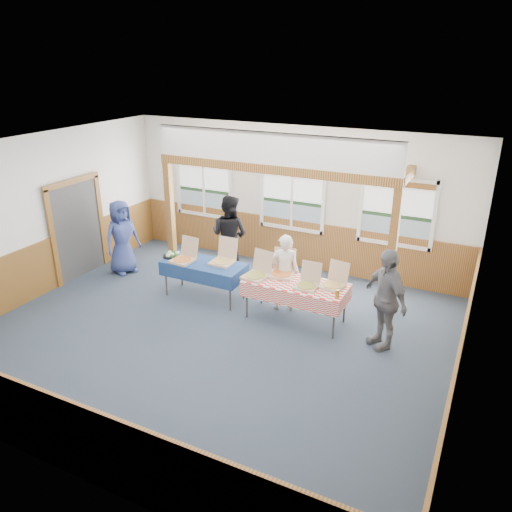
{
  "coord_description": "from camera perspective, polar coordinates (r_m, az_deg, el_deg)",
  "views": [
    {
      "loc": [
        4.06,
        -6.54,
        4.6
      ],
      "look_at": [
        0.32,
        1.0,
        1.17
      ],
      "focal_mm": 35.0,
      "sensor_mm": 36.0,
      "label": 1
    }
  ],
  "objects": [
    {
      "name": "pizza_box_b",
      "position": [
        9.85,
        -3.8,
        -0.42
      ],
      "size": [
        0.43,
        0.52,
        0.46
      ],
      "rotation": [
        0.0,
        0.0,
        0.01
      ],
      "color": "tan",
      "rests_on": "table_left"
    },
    {
      "name": "wall_right",
      "position": [
        7.2,
        23.43,
        -4.47
      ],
      "size": [
        0.0,
        8.0,
        8.0
      ],
      "primitive_type": "plane",
      "rotation": [
        1.57,
        0.0,
        -1.57
      ],
      "color": "silver",
      "rests_on": "floor"
    },
    {
      "name": "post_left",
      "position": [
        11.52,
        -9.77,
        4.67
      ],
      "size": [
        0.15,
        0.15,
        2.4
      ],
      "primitive_type": "cube",
      "color": "#5F2A15",
      "rests_on": "floor"
    },
    {
      "name": "wainscot_front",
      "position": [
        6.5,
        -21.61,
        -18.26
      ],
      "size": [
        7.98,
        0.05,
        1.1
      ],
      "primitive_type": "cube",
      "color": "brown",
      "rests_on": "floor"
    },
    {
      "name": "drink_glass",
      "position": [
        8.55,
        9.26,
        -4.3
      ],
      "size": [
        0.07,
        0.07,
        0.15
      ],
      "primitive_type": "cylinder",
      "color": "#946618",
      "rests_on": "table_right"
    },
    {
      "name": "floor",
      "position": [
        8.97,
        -4.73,
        -8.79
      ],
      "size": [
        8.0,
        8.0,
        0.0
      ],
      "primitive_type": "plane",
      "color": "#252C3D",
      "rests_on": "ground"
    },
    {
      "name": "wainscot_right",
      "position": [
        7.69,
        22.05,
        -11.46
      ],
      "size": [
        0.05,
        6.98,
        1.1
      ],
      "primitive_type": "cube",
      "color": "brown",
      "rests_on": "floor"
    },
    {
      "name": "wall_back",
      "position": [
        11.24,
        4.24,
        6.62
      ],
      "size": [
        8.0,
        0.0,
        8.0
      ],
      "primitive_type": "plane",
      "rotation": [
        1.57,
        0.0,
        0.0
      ],
      "color": "silver",
      "rests_on": "floor"
    },
    {
      "name": "man_blue",
      "position": [
        11.41,
        -15.07,
        2.1
      ],
      "size": [
        0.76,
        0.94,
        1.67
      ],
      "primitive_type": "imported",
      "rotation": [
        0.0,
        0.0,
        1.25
      ],
      "color": "navy",
      "rests_on": "floor"
    },
    {
      "name": "pizza_box_f",
      "position": [
        8.94,
        8.84,
        -3.12
      ],
      "size": [
        0.45,
        0.52,
        0.42
      ],
      "rotation": [
        0.0,
        0.0,
        -0.16
      ],
      "color": "tan",
      "rests_on": "table_right"
    },
    {
      "name": "veggie_tray",
      "position": [
        10.3,
        -9.55,
        0.13
      ],
      "size": [
        0.39,
        0.39,
        0.09
      ],
      "color": "black",
      "rests_on": "table_left"
    },
    {
      "name": "ceiling",
      "position": [
        7.82,
        -5.47,
        11.74
      ],
      "size": [
        8.0,
        8.0,
        0.0
      ],
      "primitive_type": "plane",
      "rotation": [
        3.14,
        0.0,
        0.0
      ],
      "color": "white",
      "rests_on": "wall_back"
    },
    {
      "name": "wall_left",
      "position": [
        10.8,
        -23.6,
        4.15
      ],
      "size": [
        0.0,
        8.0,
        8.0
      ],
      "primitive_type": "plane",
      "rotation": [
        1.57,
        0.0,
        1.57
      ],
      "color": "silver",
      "rests_on": "floor"
    },
    {
      "name": "pizza_box_a",
      "position": [
        10.02,
        -8.27,
        -0.22
      ],
      "size": [
        0.45,
        0.53,
        0.45
      ],
      "rotation": [
        0.0,
        0.0,
        -0.09
      ],
      "color": "tan",
      "rests_on": "table_left"
    },
    {
      "name": "post_right",
      "position": [
        9.6,
        15.29,
        0.59
      ],
      "size": [
        0.15,
        0.15,
        2.4
      ],
      "primitive_type": "cube",
      "color": "#5F2A15",
      "rests_on": "floor"
    },
    {
      "name": "window_mid",
      "position": [
        11.18,
        4.16,
        6.95
      ],
      "size": [
        1.56,
        0.1,
        1.46
      ],
      "color": "white",
      "rests_on": "wall_back"
    },
    {
      "name": "pizza_box_c",
      "position": [
        9.21,
        0.08,
        -2.05
      ],
      "size": [
        0.48,
        0.56,
        0.46
      ],
      "rotation": [
        0.0,
        0.0,
        -0.14
      ],
      "color": "tan",
      "rests_on": "table_right"
    },
    {
      "name": "wainscot_left",
      "position": [
        11.12,
        -22.7,
        -1.0
      ],
      "size": [
        0.05,
        6.98,
        1.1
      ],
      "primitive_type": "cube",
      "color": "brown",
      "rests_on": "floor"
    },
    {
      "name": "cross_beam",
      "position": [
        9.95,
        1.7,
        9.91
      ],
      "size": [
        5.15,
        0.18,
        0.18
      ],
      "primitive_type": "cube",
      "color": "#5F2A15",
      "rests_on": "post_left"
    },
    {
      "name": "table_left",
      "position": [
        9.95,
        -5.99,
        -1.09
      ],
      "size": [
        1.71,
        0.84,
        0.76
      ],
      "rotation": [
        0.0,
        0.0,
        0.06
      ],
      "color": "#383838",
      "rests_on": "floor"
    },
    {
      "name": "woman_black",
      "position": [
        10.97,
        -3.07,
        2.41
      ],
      "size": [
        0.91,
        0.73,
        1.8
      ],
      "primitive_type": "imported",
      "rotation": [
        0.0,
        0.0,
        3.09
      ],
      "color": "black",
      "rests_on": "floor"
    },
    {
      "name": "person_grey",
      "position": [
        8.47,
        14.54,
        -4.75
      ],
      "size": [
        1.04,
        1.0,
        1.74
      ],
      "primitive_type": "imported",
      "rotation": [
        0.0,
        0.0,
        -0.73
      ],
      "color": "slate",
      "rests_on": "floor"
    },
    {
      "name": "cased_opening",
      "position": [
        11.5,
        -19.73,
        2.84
      ],
      "size": [
        0.06,
        1.3,
        2.1
      ],
      "primitive_type": "cube",
      "color": "#383838",
      "rests_on": "wall_left"
    },
    {
      "name": "window_left",
      "position": [
        12.2,
        -5.96,
        8.19
      ],
      "size": [
        1.56,
        0.1,
        1.46
      ],
      "color": "white",
      "rests_on": "wall_back"
    },
    {
      "name": "table_right",
      "position": [
        9.07,
        4.57,
        -3.39
      ],
      "size": [
        1.98,
        1.15,
        0.76
      ],
      "rotation": [
        0.0,
        0.0,
        -0.18
      ],
      "color": "#383838",
      "rests_on": "floor"
    },
    {
      "name": "window_right",
      "position": [
        10.56,
        15.81,
        5.25
      ],
      "size": [
        1.56,
        0.1,
        1.46
      ],
      "color": "white",
      "rests_on": "wall_back"
    },
    {
      "name": "pizza_box_d",
      "position": [
        9.3,
        3.0,
        -1.82
      ],
      "size": [
        0.51,
        0.58,
        0.46
      ],
      "rotation": [
        0.0,
        0.0,
        0.19
      ],
      "color": "tan",
      "rests_on": "table_right"
    },
    {
      "name": "wainscot_back",
      "position": [
        11.54,
        4.04,
        1.56
      ],
      "size": [
        7.98,
        0.05,
        1.1
      ],
      "primitive_type": "cube",
      "color": "brown",
      "rests_on": "floor"
    },
    {
      "name": "woman_white",
      "position": [
        9.44,
        3.3,
        -1.89
      ],
      "size": [
        0.65,
        0.54,
        1.52
      ],
      "primitive_type": "imported",
      "rotation": [
        0.0,
        0.0,
        3.5
      ],
      "color": "silver",
      "rests_on": "floor"
    },
    {
      "name": "wall_front",
      "position": [
        5.89,
        -23.23,
        -10.5
      ],
      "size": [
        8.0,
        0.0,
        8.0
      ],
      "primitive_type": "plane",
      "rotation": [
        -1.57,
        0.0,
        0.0
      ],
      "color": "silver",
      "rests_on": "floor"
    },
    {
      "name": "pizza_box_e",
      "position": [
        8.87,
        5.9,
        -3.18
      ],
      "size": [
        0.38,
        0.47,
        0.41
      ],
      "rotation": [
        0.0,
        0.0,
        0.02
      ],
      "color": "tan",
      "rests_on": "table_right"
    }
  ]
}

